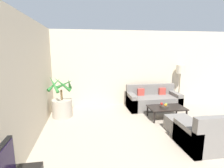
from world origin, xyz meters
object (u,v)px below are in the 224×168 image
at_px(floor_lamp, 180,71).
at_px(armchair, 203,136).
at_px(potted_palm, 62,105).
at_px(sofa_loveseat, 153,100).
at_px(fruit_bowl, 164,106).
at_px(ottoman, 179,124).
at_px(orange_fruit, 165,105).
at_px(apple_green, 166,104).
at_px(coffee_table, 167,108).
at_px(apple_red, 162,104).

distance_m(floor_lamp, armchair, 3.24).
relative_size(potted_palm, sofa_loveseat, 0.73).
distance_m(fruit_bowl, ottoman, 0.88).
height_order(sofa_loveseat, ottoman, sofa_loveseat).
bearing_deg(floor_lamp, fruit_bowl, -133.13).
xyz_separation_m(fruit_bowl, armchair, (0.09, -1.64, -0.11)).
bearing_deg(orange_fruit, armchair, -87.07).
height_order(potted_palm, apple_green, potted_palm).
distance_m(sofa_loveseat, ottoman, 1.82).
height_order(sofa_loveseat, fruit_bowl, sofa_loveseat).
height_order(fruit_bowl, ottoman, fruit_bowl).
bearing_deg(coffee_table, potted_palm, 168.39).
distance_m(apple_red, apple_green, 0.13).
bearing_deg(coffee_table, ottoman, -94.62).
xyz_separation_m(coffee_table, armchair, (-0.00, -1.64, -0.05)).
bearing_deg(coffee_table, apple_red, 162.21).
bearing_deg(floor_lamp, ottoman, -118.78).
relative_size(potted_palm, fruit_bowl, 5.28).
relative_size(potted_palm, ottoman, 2.18).
height_order(coffee_table, fruit_bowl, fruit_bowl).
xyz_separation_m(potted_palm, floor_lamp, (4.18, 0.61, 0.88)).
distance_m(potted_palm, ottoman, 3.37).
distance_m(potted_palm, armchair, 3.84).
height_order(coffee_table, orange_fruit, orange_fruit).
bearing_deg(floor_lamp, armchair, -110.63).
distance_m(fruit_bowl, apple_green, 0.09).
distance_m(apple_red, armchair, 1.70).
bearing_deg(coffee_table, fruit_bowl, -176.32).
relative_size(sofa_loveseat, apple_green, 25.80).
height_order(floor_lamp, coffee_table, floor_lamp).
distance_m(apple_green, ottoman, 0.91).
relative_size(fruit_bowl, apple_green, 3.58).
bearing_deg(potted_palm, armchair, -36.42).
bearing_deg(apple_green, coffee_table, -25.63).
bearing_deg(sofa_loveseat, armchair, -89.18).
relative_size(potted_palm, coffee_table, 1.22).
xyz_separation_m(potted_palm, coffee_table, (3.09, -0.63, -0.06)).
distance_m(floor_lamp, fruit_bowl, 1.92).
xyz_separation_m(floor_lamp, orange_fruit, (-1.17, -1.32, -0.80)).
height_order(potted_palm, floor_lamp, floor_lamp).
distance_m(sofa_loveseat, apple_red, 0.93).
height_order(fruit_bowl, apple_green, apple_green).
relative_size(coffee_table, ottoman, 1.78).
relative_size(sofa_loveseat, armchair, 2.10).
height_order(fruit_bowl, armchair, armchair).
bearing_deg(potted_palm, fruit_bowl, -12.04).
relative_size(floor_lamp, coffee_table, 1.41).
bearing_deg(armchair, ottoman, 95.01).
bearing_deg(potted_palm, sofa_loveseat, 6.00).
xyz_separation_m(coffee_table, ottoman, (-0.07, -0.86, -0.13)).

